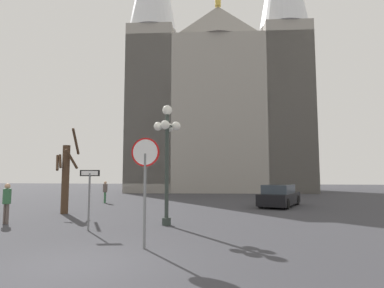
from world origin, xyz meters
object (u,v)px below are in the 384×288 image
at_px(street_lamp, 167,144).
at_px(pedestrian_standing, 105,190).
at_px(pedestrian_walking, 7,199).
at_px(cathedral, 218,93).
at_px(bare_tree, 66,176).
at_px(one_way_arrow_sign, 89,191).
at_px(parked_car_near_black, 279,196).
at_px(stop_sign, 145,169).

bearing_deg(street_lamp, pedestrian_standing, 125.07).
relative_size(pedestrian_walking, pedestrian_standing, 1.08).
distance_m(cathedral, bare_tree, 26.09).
xyz_separation_m(one_way_arrow_sign, pedestrian_standing, (-3.89, 10.81, -0.49)).
xyz_separation_m(one_way_arrow_sign, street_lamp, (2.58, 1.60, 1.90)).
height_order(parked_car_near_black, pedestrian_walking, pedestrian_walking).
distance_m(cathedral, stop_sign, 31.66).
xyz_separation_m(bare_tree, parked_car_near_black, (11.73, 5.26, -1.32)).
relative_size(one_way_arrow_sign, bare_tree, 0.50).
distance_m(cathedral, street_lamp, 27.48).
bearing_deg(pedestrian_walking, one_way_arrow_sign, -14.30).
relative_size(parked_car_near_black, pedestrian_standing, 3.12).
bearing_deg(street_lamp, bare_tree, 153.60).
bearing_deg(pedestrian_standing, pedestrian_walking, -91.30).
relative_size(bare_tree, pedestrian_walking, 2.66).
bearing_deg(bare_tree, parked_car_near_black, 24.16).
bearing_deg(pedestrian_standing, street_lamp, -54.93).
bearing_deg(bare_tree, cathedral, 73.07).
relative_size(cathedral, one_way_arrow_sign, 16.20).
distance_m(cathedral, pedestrian_standing, 21.49).
distance_m(street_lamp, bare_tree, 6.93).
bearing_deg(parked_car_near_black, pedestrian_standing, 175.62).
bearing_deg(pedestrian_walking, cathedral, 74.04).
height_order(stop_sign, street_lamp, street_lamp).
distance_m(stop_sign, pedestrian_walking, 7.83).
relative_size(cathedral, street_lamp, 7.27).
bearing_deg(street_lamp, cathedral, 88.00).
xyz_separation_m(stop_sign, parked_car_near_black, (5.41, 12.32, -1.54)).
height_order(one_way_arrow_sign, pedestrian_standing, one_way_arrow_sign).
height_order(stop_sign, pedestrian_walking, stop_sign).
bearing_deg(cathedral, one_way_arrow_sign, -97.20).
bearing_deg(street_lamp, stop_sign, -86.83).
distance_m(cathedral, parked_car_near_black, 21.64).
bearing_deg(cathedral, bare_tree, -106.93).
xyz_separation_m(stop_sign, pedestrian_walking, (-6.91, 3.49, -1.18)).
relative_size(street_lamp, pedestrian_standing, 3.17).
bearing_deg(bare_tree, pedestrian_standing, 93.46).
bearing_deg(stop_sign, cathedral, 88.69).
bearing_deg(pedestrian_walking, bare_tree, 80.53).
relative_size(one_way_arrow_sign, pedestrian_standing, 1.42).
bearing_deg(bare_tree, one_way_arrow_sign, -52.75).
height_order(stop_sign, pedestrian_standing, stop_sign).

